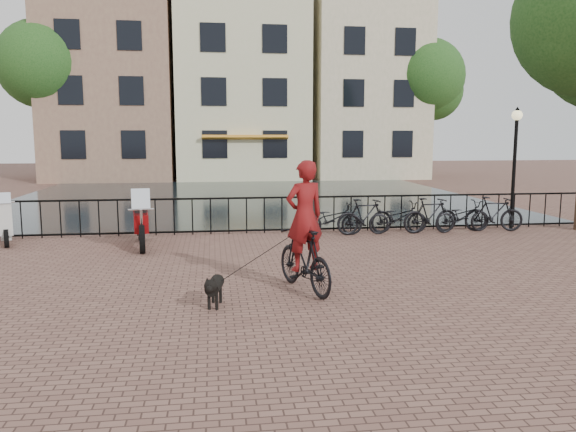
{
  "coord_description": "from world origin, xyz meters",
  "views": [
    {
      "loc": [
        -1.42,
        -7.57,
        2.75
      ],
      "look_at": [
        0.0,
        3.0,
        1.2
      ],
      "focal_mm": 35.0,
      "sensor_mm": 36.0,
      "label": 1
    }
  ],
  "objects": [
    {
      "name": "ground",
      "position": [
        0.0,
        0.0,
        0.0
      ],
      "size": [
        100.0,
        100.0,
        0.0
      ],
      "primitive_type": "plane",
      "color": "brown",
      "rests_on": "ground"
    },
    {
      "name": "canal_water",
      "position": [
        0.0,
        17.3,
        0.0
      ],
      "size": [
        20.0,
        20.0,
        0.0
      ],
      "primitive_type": "plane",
      "color": "black",
      "rests_on": "ground"
    },
    {
      "name": "railing",
      "position": [
        0.0,
        8.0,
        0.5
      ],
      "size": [
        20.0,
        0.05,
        1.02
      ],
      "color": "black",
      "rests_on": "ground"
    },
    {
      "name": "canal_house_left",
      "position": [
        -7.5,
        30.0,
        6.4
      ],
      "size": [
        7.5,
        9.0,
        12.8
      ],
      "color": "brown",
      "rests_on": "ground"
    },
    {
      "name": "canal_house_mid",
      "position": [
        0.5,
        30.0,
        5.9
      ],
      "size": [
        8.0,
        9.5,
        11.8
      ],
      "color": "beige",
      "rests_on": "ground"
    },
    {
      "name": "canal_house_right",
      "position": [
        8.5,
        30.0,
        6.65
      ],
      "size": [
        7.0,
        9.0,
        13.3
      ],
      "color": "#BCB68C",
      "rests_on": "ground"
    },
    {
      "name": "tree_far_left",
      "position": [
        -11.0,
        27.0,
        6.73
      ],
      "size": [
        5.04,
        5.04,
        9.27
      ],
      "color": "black",
      "rests_on": "ground"
    },
    {
      "name": "tree_far_right",
      "position": [
        12.0,
        27.0,
        6.35
      ],
      "size": [
        4.76,
        4.76,
        8.76
      ],
      "color": "black",
      "rests_on": "ground"
    },
    {
      "name": "lamp_post",
      "position": [
        7.2,
        7.6,
        2.38
      ],
      "size": [
        0.3,
        0.3,
        3.45
      ],
      "color": "black",
      "rests_on": "ground"
    },
    {
      "name": "cyclist",
      "position": [
        0.15,
        1.97,
        1.03
      ],
      "size": [
        1.16,
        2.05,
        2.71
      ],
      "rotation": [
        0.0,
        0.0,
        3.47
      ],
      "color": "black",
      "rests_on": "ground"
    },
    {
      "name": "dog",
      "position": [
        -1.42,
        1.28,
        0.28
      ],
      "size": [
        0.41,
        0.85,
        0.55
      ],
      "rotation": [
        0.0,
        0.0,
        -0.18
      ],
      "color": "black",
      "rests_on": "ground"
    },
    {
      "name": "motorcycle",
      "position": [
        -3.2,
        6.46,
        0.78
      ],
      "size": [
        0.82,
        2.23,
        1.56
      ],
      "rotation": [
        0.0,
        0.0,
        0.14
      ],
      "color": "maroon",
      "rests_on": "ground"
    },
    {
      "name": "scooter",
      "position": [
        -6.66,
        7.32,
        0.7
      ],
      "size": [
        0.89,
        1.56,
        1.39
      ],
      "rotation": [
        0.0,
        0.0,
        0.33
      ],
      "color": "silver",
      "rests_on": "ground"
    },
    {
      "name": "parked_bike_0",
      "position": [
        1.8,
        7.4,
        0.45
      ],
      "size": [
        1.75,
        0.7,
        0.9
      ],
      "primitive_type": "imported",
      "rotation": [
        0.0,
        0.0,
        1.51
      ],
      "color": "black",
      "rests_on": "ground"
    },
    {
      "name": "parked_bike_1",
      "position": [
        2.75,
        7.4,
        0.5
      ],
      "size": [
        1.72,
        0.74,
        1.0
      ],
      "primitive_type": "imported",
      "rotation": [
        0.0,
        0.0,
        1.74
      ],
      "color": "black",
      "rests_on": "ground"
    },
    {
      "name": "parked_bike_2",
      "position": [
        3.7,
        7.4,
        0.45
      ],
      "size": [
        1.75,
        0.7,
        0.9
      ],
      "primitive_type": "imported",
      "rotation": [
        0.0,
        0.0,
        1.63
      ],
      "color": "black",
      "rests_on": "ground"
    },
    {
      "name": "parked_bike_3",
      "position": [
        4.65,
        7.4,
        0.5
      ],
      "size": [
        1.71,
        0.69,
        1.0
      ],
      "primitive_type": "imported",
      "rotation": [
        0.0,
        0.0,
        1.71
      ],
      "color": "black",
      "rests_on": "ground"
    },
    {
      "name": "parked_bike_4",
      "position": [
        5.6,
        7.4,
        0.45
      ],
      "size": [
        1.78,
        0.83,
        0.9
      ],
      "primitive_type": "imported",
      "rotation": [
        0.0,
        0.0,
        1.71
      ],
      "color": "black",
      "rests_on": "ground"
    },
    {
      "name": "parked_bike_5",
      "position": [
        6.55,
        7.4,
        0.5
      ],
      "size": [
        1.72,
        0.71,
        1.0
      ],
      "primitive_type": "imported",
      "rotation": [
        0.0,
        0.0,
        1.42
      ],
      "color": "black",
      "rests_on": "ground"
    }
  ]
}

